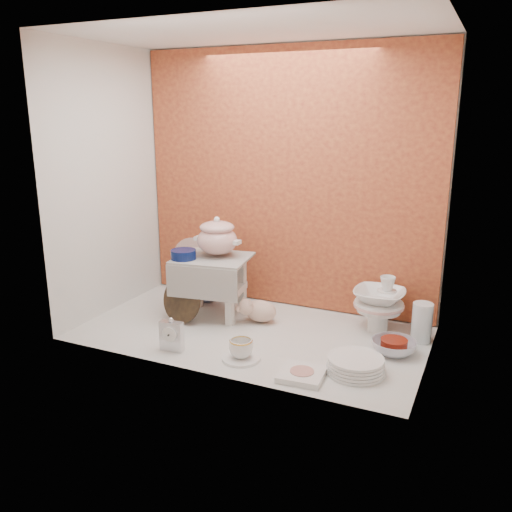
{
  "coord_description": "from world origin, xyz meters",
  "views": [
    {
      "loc": [
        1.12,
        -2.39,
        1.15
      ],
      "look_at": [
        0.02,
        0.02,
        0.42
      ],
      "focal_mm": 37.44,
      "sensor_mm": 36.0,
      "label": 1
    }
  ],
  "objects": [
    {
      "name": "blue_white_vase",
      "position": [
        -0.49,
        0.34,
        0.13
      ],
      "size": [
        0.26,
        0.26,
        0.27
      ],
      "primitive_type": "imported",
      "rotation": [
        0.0,
        0.0,
        0.01
      ],
      "color": "silver",
      "rests_on": "ground"
    },
    {
      "name": "dinner_plate_stack",
      "position": [
        0.62,
        -0.21,
        0.04
      ],
      "size": [
        0.33,
        0.33,
        0.07
      ],
      "primitive_type": "cylinder",
      "rotation": [
        0.0,
        0.0,
        -0.26
      ],
      "color": "white",
      "rests_on": "ground"
    },
    {
      "name": "gold_rim_teacup",
      "position": [
        0.09,
        -0.31,
        0.06
      ],
      "size": [
        0.14,
        0.14,
        0.09
      ],
      "primitive_type": "imported",
      "rotation": [
        0.0,
        0.0,
        -0.23
      ],
      "color": "white",
      "rests_on": "teacup_saucer"
    },
    {
      "name": "plush_pig",
      "position": [
        -0.01,
        0.15,
        0.07
      ],
      "size": [
        0.26,
        0.22,
        0.14
      ],
      "primitive_type": "ellipsoid",
      "rotation": [
        0.0,
        0.0,
        0.31
      ],
      "color": "#D0A893",
      "rests_on": "ground"
    },
    {
      "name": "mantel_clock",
      "position": [
        -0.26,
        -0.36,
        0.09
      ],
      "size": [
        0.12,
        0.05,
        0.17
      ],
      "primitive_type": "cube",
      "rotation": [
        0.0,
        0.0,
        0.1
      ],
      "color": "silver",
      "rests_on": "ground"
    },
    {
      "name": "lattice_dish",
      "position": [
        0.41,
        -0.35,
        0.01
      ],
      "size": [
        0.21,
        0.21,
        0.03
      ],
      "primitive_type": "cube",
      "rotation": [
        0.0,
        0.0,
        0.08
      ],
      "color": "white",
      "rests_on": "ground"
    },
    {
      "name": "soup_tureen",
      "position": [
        -0.29,
        0.17,
        0.46
      ],
      "size": [
        0.3,
        0.3,
        0.23
      ],
      "primitive_type": null,
      "rotation": [
        0.0,
        0.0,
        -0.14
      ],
      "color": "white",
      "rests_on": "step_stool"
    },
    {
      "name": "floral_platter",
      "position": [
        -0.62,
        0.45,
        0.18
      ],
      "size": [
        0.36,
        0.1,
        0.36
      ],
      "primitive_type": null,
      "rotation": [
        0.0,
        0.0,
        -0.16
      ],
      "color": "white",
      "rests_on": "ground"
    },
    {
      "name": "crystal_bowl",
      "position": [
        0.74,
        0.06,
        0.03
      ],
      "size": [
        0.24,
        0.24,
        0.07
      ],
      "primitive_type": "imported",
      "rotation": [
        0.0,
        0.0,
        0.1
      ],
      "color": "silver",
      "rests_on": "ground"
    },
    {
      "name": "niche_shell",
      "position": [
        0.0,
        0.18,
        0.93
      ],
      "size": [
        1.86,
        1.03,
        1.53
      ],
      "color": "#C66631",
      "rests_on": "ground"
    },
    {
      "name": "cobalt_bowl",
      "position": [
        -0.43,
        0.04,
        0.37
      ],
      "size": [
        0.16,
        0.16,
        0.05
      ],
      "primitive_type": "cylinder",
      "rotation": [
        0.0,
        0.0,
        -0.15
      ],
      "color": "#09164A",
      "rests_on": "step_stool"
    },
    {
      "name": "clear_glass_vase",
      "position": [
        0.84,
        0.26,
        0.1
      ],
      "size": [
        0.11,
        0.11,
        0.21
      ],
      "primitive_type": "cylinder",
      "rotation": [
        0.0,
        0.0,
        -0.12
      ],
      "color": "silver",
      "rests_on": "ground"
    },
    {
      "name": "step_stool",
      "position": [
        -0.3,
        0.14,
        0.17
      ],
      "size": [
        0.45,
        0.4,
        0.35
      ],
      "primitive_type": null,
      "rotation": [
        0.0,
        0.0,
        0.15
      ],
      "color": "silver",
      "rests_on": "ground"
    },
    {
      "name": "teacup_saucer",
      "position": [
        0.09,
        -0.31,
        0.01
      ],
      "size": [
        0.19,
        0.19,
        0.01
      ],
      "primitive_type": "cylinder",
      "rotation": [
        0.0,
        0.0,
        -0.06
      ],
      "color": "white",
      "rests_on": "ground"
    },
    {
      "name": "lacquer_tray",
      "position": [
        -0.42,
        -0.02,
        0.13
      ],
      "size": [
        0.28,
        0.14,
        0.26
      ],
      "primitive_type": null,
      "rotation": [
        0.0,
        0.0,
        -0.19
      ],
      "color": "black",
      "rests_on": "ground"
    },
    {
      "name": "ground",
      "position": [
        0.0,
        0.0,
        0.0
      ],
      "size": [
        1.8,
        1.8,
        0.0
      ],
      "primitive_type": "plane",
      "color": "silver",
      "rests_on": "ground"
    },
    {
      "name": "porcelain_tower",
      "position": [
        0.61,
        0.32,
        0.15
      ],
      "size": [
        0.29,
        0.29,
        0.31
      ],
      "primitive_type": null,
      "rotation": [
        0.0,
        0.0,
        -0.09
      ],
      "color": "white",
      "rests_on": "ground"
    }
  ]
}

